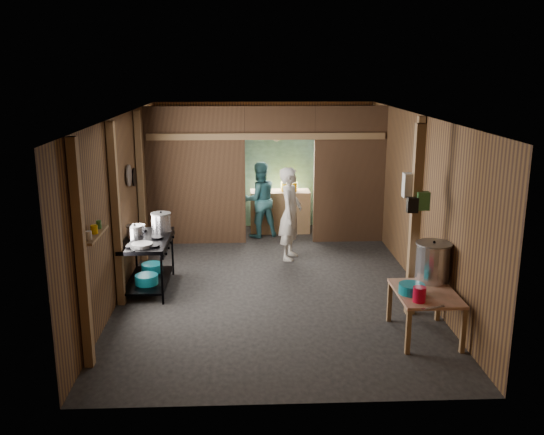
{
  "coord_description": "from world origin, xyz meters",
  "views": [
    {
      "loc": [
        -0.38,
        -8.81,
        3.3
      ],
      "look_at": [
        0.0,
        -0.2,
        1.1
      ],
      "focal_mm": 39.16,
      "sensor_mm": 36.0,
      "label": 1
    }
  ],
  "objects_px": {
    "gas_range": "(148,264)",
    "prep_table": "(424,314)",
    "cook": "(290,214)",
    "stove_pot_large": "(161,223)",
    "pink_bucket": "(419,294)",
    "yellow_tub": "(289,186)",
    "stock_pot": "(433,263)"
  },
  "relations": [
    {
      "from": "prep_table",
      "to": "pink_bucket",
      "type": "relative_size",
      "value": 5.45
    },
    {
      "from": "stove_pot_large",
      "to": "prep_table",
      "type": "bearing_deg",
      "value": -31.7
    },
    {
      "from": "gas_range",
      "to": "stock_pot",
      "type": "height_order",
      "value": "stock_pot"
    },
    {
      "from": "stove_pot_large",
      "to": "yellow_tub",
      "type": "bearing_deg",
      "value": 51.72
    },
    {
      "from": "pink_bucket",
      "to": "cook",
      "type": "relative_size",
      "value": 0.11
    },
    {
      "from": "prep_table",
      "to": "cook",
      "type": "distance_m",
      "value": 3.55
    },
    {
      "from": "pink_bucket",
      "to": "yellow_tub",
      "type": "height_order",
      "value": "yellow_tub"
    },
    {
      "from": "cook",
      "to": "stove_pot_large",
      "type": "bearing_deg",
      "value": 132.48
    },
    {
      "from": "prep_table",
      "to": "stock_pot",
      "type": "relative_size",
      "value": 1.87
    },
    {
      "from": "pink_bucket",
      "to": "gas_range",
      "type": "bearing_deg",
      "value": 149.21
    },
    {
      "from": "prep_table",
      "to": "stove_pot_large",
      "type": "xyz_separation_m",
      "value": [
        -3.54,
        2.19,
        0.64
      ]
    },
    {
      "from": "gas_range",
      "to": "prep_table",
      "type": "xyz_separation_m",
      "value": [
        3.71,
        -1.8,
        -0.1
      ]
    },
    {
      "from": "gas_range",
      "to": "stock_pot",
      "type": "relative_size",
      "value": 2.54
    },
    {
      "from": "stove_pot_large",
      "to": "stock_pot",
      "type": "relative_size",
      "value": 0.59
    },
    {
      "from": "prep_table",
      "to": "yellow_tub",
      "type": "relative_size",
      "value": 3.04
    },
    {
      "from": "prep_table",
      "to": "gas_range",
      "type": "bearing_deg",
      "value": 154.15
    },
    {
      "from": "stock_pot",
      "to": "cook",
      "type": "relative_size",
      "value": 0.33
    },
    {
      "from": "gas_range",
      "to": "stock_pot",
      "type": "bearing_deg",
      "value": -19.9
    },
    {
      "from": "gas_range",
      "to": "pink_bucket",
      "type": "bearing_deg",
      "value": -30.79
    },
    {
      "from": "prep_table",
      "to": "stock_pot",
      "type": "xyz_separation_m",
      "value": [
        0.19,
        0.39,
        0.54
      ]
    },
    {
      "from": "stove_pot_large",
      "to": "cook",
      "type": "height_order",
      "value": "cook"
    },
    {
      "from": "prep_table",
      "to": "yellow_tub",
      "type": "height_order",
      "value": "yellow_tub"
    },
    {
      "from": "cook",
      "to": "yellow_tub",
      "type": "bearing_deg",
      "value": 13.29
    },
    {
      "from": "yellow_tub",
      "to": "cook",
      "type": "bearing_deg",
      "value": -93.34
    },
    {
      "from": "stove_pot_large",
      "to": "pink_bucket",
      "type": "bearing_deg",
      "value": -36.56
    },
    {
      "from": "prep_table",
      "to": "cook",
      "type": "relative_size",
      "value": 0.62
    },
    {
      "from": "stove_pot_large",
      "to": "cook",
      "type": "xyz_separation_m",
      "value": [
        2.09,
        1.01,
        -0.13
      ]
    },
    {
      "from": "stove_pot_large",
      "to": "pink_bucket",
      "type": "xyz_separation_m",
      "value": [
        3.36,
        -2.5,
        -0.26
      ]
    },
    {
      "from": "pink_bucket",
      "to": "cook",
      "type": "xyz_separation_m",
      "value": [
        -1.27,
        3.51,
        0.13
      ]
    },
    {
      "from": "prep_table",
      "to": "stove_pot_large",
      "type": "bearing_deg",
      "value": 148.3
    },
    {
      "from": "gas_range",
      "to": "yellow_tub",
      "type": "xyz_separation_m",
      "value": [
        2.37,
        3.17,
        0.54
      ]
    },
    {
      "from": "stock_pot",
      "to": "yellow_tub",
      "type": "relative_size",
      "value": 1.63
    }
  ]
}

